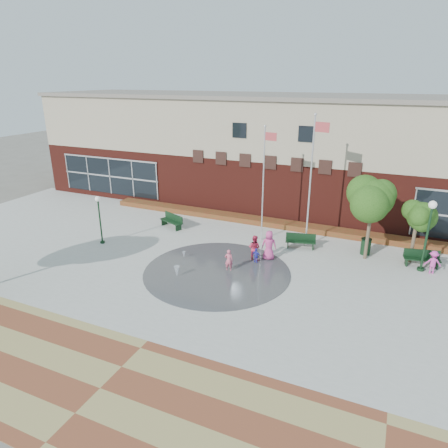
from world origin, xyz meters
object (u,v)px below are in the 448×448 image
at_px(flagpole_right, 312,176).
at_px(child_splash, 229,260).
at_px(bench_left, 172,224).
at_px(trash_can, 366,246).
at_px(flagpole_left, 264,179).

relative_size(flagpole_right, child_splash, 6.45).
height_order(flagpole_right, bench_left, flagpole_right).
distance_m(bench_left, child_splash, 8.15).
relative_size(bench_left, child_splash, 1.60).
bearing_deg(bench_left, trash_can, 25.42).
xyz_separation_m(flagpole_right, bench_left, (-9.91, -0.65, -4.43)).
distance_m(trash_can, child_splash, 8.91).
height_order(flagpole_left, flagpole_right, flagpole_right).
distance_m(flagpole_left, bench_left, 7.95).
height_order(trash_can, child_splash, child_splash).
bearing_deg(bench_left, child_splash, -13.56).
xyz_separation_m(flagpole_left, trash_can, (6.71, 0.39, -3.76)).
xyz_separation_m(flagpole_left, bench_left, (-6.88, -0.46, -3.96)).
xyz_separation_m(flagpole_left, flagpole_right, (3.03, 0.19, 0.47)).
height_order(flagpole_left, child_splash, flagpole_left).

